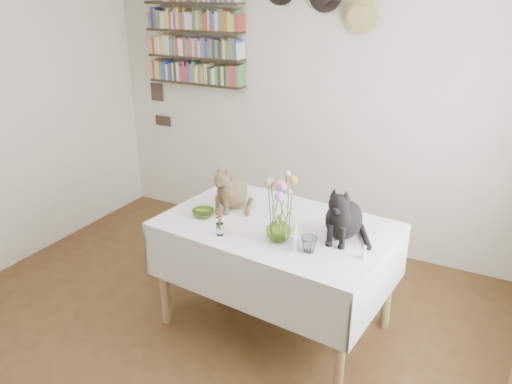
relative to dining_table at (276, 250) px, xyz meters
The scene contains 13 objects.
room 1.13m from the dining_table, 115.29° to the right, with size 4.08×4.58×2.58m.
dining_table is the anchor object (origin of this frame).
tabby_cat 0.55m from the dining_table, 164.88° to the left, with size 0.22×0.28×0.33m, color brown, non-canonical shape.
black_cat 0.59m from the dining_table, ahead, with size 0.25×0.31×0.37m, color black, non-canonical shape.
flower_vase 0.36m from the dining_table, 60.44° to the right, with size 0.16×0.16×0.17m, color #9AC845.
green_bowl 0.56m from the dining_table, 165.75° to the right, with size 0.15×0.15×0.05m, color #9AC845.
drinking_glass 0.48m from the dining_table, 36.87° to the right, with size 0.10×0.10×0.09m, color white.
candlestick 0.45m from the dining_table, 47.46° to the right, with size 0.05×0.05×0.18m.
berry_jar 0.49m from the dining_table, 128.97° to the right, with size 0.05×0.05×0.20m.
porcelain_figurine 0.70m from the dining_table, 14.91° to the right, with size 0.04×0.04×0.08m.
flower_bouquet 0.58m from the dining_table, 59.02° to the right, with size 0.17×0.13×0.39m.
bookshelf_unit 2.35m from the dining_table, 138.47° to the left, with size 1.00×0.16×0.91m.
wall_art_plaques 2.51m from the dining_table, 145.44° to the left, with size 0.21×0.02×0.44m.
Camera 1 is at (1.66, -1.86, 2.26)m, focal length 35.00 mm.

